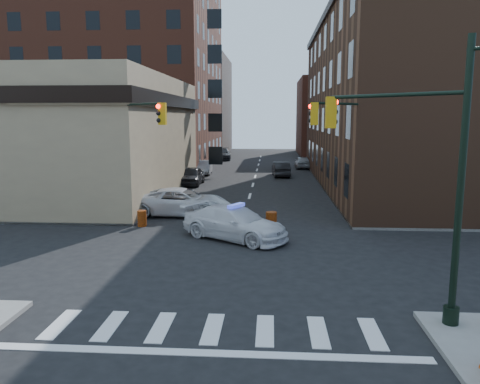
# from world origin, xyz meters

# --- Properties ---
(ground) EXTENTS (140.00, 140.00, 0.00)m
(ground) POSITION_xyz_m (0.00, 0.00, 0.00)
(ground) COLOR black
(ground) RESTS_ON ground
(sidewalk_nw) EXTENTS (34.00, 54.50, 0.15)m
(sidewalk_nw) POSITION_xyz_m (-23.00, 32.75, 0.07)
(sidewalk_nw) COLOR gray
(sidewalk_nw) RESTS_ON ground
(sidewalk_ne) EXTENTS (34.00, 54.50, 0.15)m
(sidewalk_ne) POSITION_xyz_m (23.00, 32.75, 0.07)
(sidewalk_ne) COLOR gray
(sidewalk_ne) RESTS_ON ground
(bank_building) EXTENTS (22.00, 22.00, 9.00)m
(bank_building) POSITION_xyz_m (-17.00, 16.50, 4.50)
(bank_building) COLOR #9A8765
(bank_building) RESTS_ON ground
(apartment_block) EXTENTS (25.00, 25.00, 24.00)m
(apartment_block) POSITION_xyz_m (-18.50, 40.00, 12.00)
(apartment_block) COLOR #5C2A1D
(apartment_block) RESTS_ON ground
(commercial_row_ne) EXTENTS (14.00, 34.00, 14.00)m
(commercial_row_ne) POSITION_xyz_m (13.00, 22.50, 7.00)
(commercial_row_ne) COLOR #523220
(commercial_row_ne) RESTS_ON ground
(filler_nw) EXTENTS (20.00, 18.00, 16.00)m
(filler_nw) POSITION_xyz_m (-16.00, 62.00, 8.00)
(filler_nw) COLOR brown
(filler_nw) RESTS_ON ground
(filler_ne) EXTENTS (16.00, 16.00, 12.00)m
(filler_ne) POSITION_xyz_m (14.00, 58.00, 6.00)
(filler_ne) COLOR #5C2A1D
(filler_ne) RESTS_ON ground
(signal_pole_se) EXTENTS (5.40, 5.27, 8.00)m
(signal_pole_se) POSITION_xyz_m (6.04, -5.52, 4.61)
(signal_pole_se) COLOR black
(signal_pole_se) RESTS_ON sidewalk_se
(signal_pole_nw) EXTENTS (3.58, 3.67, 8.00)m
(signal_pole_nw) POSITION_xyz_m (-5.85, 5.34, 4.34)
(signal_pole_nw) COLOR black
(signal_pole_nw) RESTS_ON sidewalk_nw
(signal_pole_ne) EXTENTS (3.67, 3.58, 8.00)m
(signal_pole_ne) POSITION_xyz_m (5.84, 5.35, 4.34)
(signal_pole_ne) COLOR black
(signal_pole_ne) RESTS_ON sidewalk_ne
(tree_ne_near) EXTENTS (3.00, 3.00, 4.85)m
(tree_ne_near) POSITION_xyz_m (7.50, 26.00, 3.49)
(tree_ne_near) COLOR black
(tree_ne_near) RESTS_ON sidewalk_ne
(tree_ne_far) EXTENTS (3.00, 3.00, 4.85)m
(tree_ne_far) POSITION_xyz_m (7.50, 34.00, 3.49)
(tree_ne_far) COLOR black
(tree_ne_far) RESTS_ON sidewalk_ne
(police_car) EXTENTS (5.97, 4.89, 1.63)m
(police_car) POSITION_xyz_m (-0.15, 3.23, 0.81)
(police_car) COLOR silver
(police_car) RESTS_ON ground
(pickup) EXTENTS (6.16, 3.04, 1.68)m
(pickup) POSITION_xyz_m (-3.83, 8.64, 0.84)
(pickup) COLOR silver
(pickup) RESTS_ON ground
(parked_car_wnear) EXTENTS (1.97, 4.73, 1.60)m
(parked_car_wnear) POSITION_xyz_m (-5.50, 21.78, 0.80)
(parked_car_wnear) COLOR black
(parked_car_wnear) RESTS_ON ground
(parked_car_wfar) EXTENTS (1.73, 4.41, 1.43)m
(parked_car_wfar) POSITION_xyz_m (-5.50, 29.74, 0.71)
(parked_car_wfar) COLOR #96989E
(parked_car_wfar) RESTS_ON ground
(parked_car_wdeep) EXTENTS (2.91, 5.78, 1.61)m
(parked_car_wdeep) POSITION_xyz_m (-5.33, 46.68, 0.81)
(parked_car_wdeep) COLOR black
(parked_car_wdeep) RESTS_ON ground
(parked_car_enear) EXTENTS (1.93, 4.62, 1.49)m
(parked_car_enear) POSITION_xyz_m (2.62, 28.38, 0.74)
(parked_car_enear) COLOR black
(parked_car_enear) RESTS_ON ground
(parked_car_efar) EXTENTS (1.77, 4.26, 1.44)m
(parked_car_efar) POSITION_xyz_m (5.30, 36.14, 0.72)
(parked_car_efar) COLOR gray
(parked_car_efar) RESTS_ON ground
(pedestrian_a) EXTENTS (0.61, 0.45, 1.55)m
(pedestrian_a) POSITION_xyz_m (-8.00, 8.24, 0.92)
(pedestrian_a) COLOR black
(pedestrian_a) RESTS_ON sidewalk_nw
(pedestrian_b) EXTENTS (1.04, 0.86, 1.92)m
(pedestrian_b) POSITION_xyz_m (-12.62, 7.94, 1.11)
(pedestrian_b) COLOR black
(pedestrian_b) RESTS_ON sidewalk_nw
(pedestrian_c) EXTENTS (1.09, 1.15, 1.91)m
(pedestrian_c) POSITION_xyz_m (-12.53, 7.58, 1.11)
(pedestrian_c) COLOR black
(pedestrian_c) RESTS_ON sidewalk_nw
(barrel_road) EXTENTS (0.63, 0.63, 1.03)m
(barrel_road) POSITION_xyz_m (1.66, 4.99, 0.52)
(barrel_road) COLOR #DD600A
(barrel_road) RESTS_ON ground
(barrel_bank) EXTENTS (0.60, 0.60, 0.89)m
(barrel_bank) POSITION_xyz_m (-5.50, 5.60, 0.44)
(barrel_bank) COLOR #EC480B
(barrel_bank) RESTS_ON ground
(barricade_nw_a) EXTENTS (1.44, 0.83, 1.03)m
(barricade_nw_a) POSITION_xyz_m (-8.68, 6.25, 0.66)
(barricade_nw_a) COLOR #C44809
(barricade_nw_a) RESTS_ON sidewalk_nw
(barricade_nw_b) EXTENTS (1.39, 0.83, 0.99)m
(barricade_nw_b) POSITION_xyz_m (-9.24, 8.00, 0.64)
(barricade_nw_b) COLOR #F2580B
(barricade_nw_b) RESTS_ON sidewalk_nw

